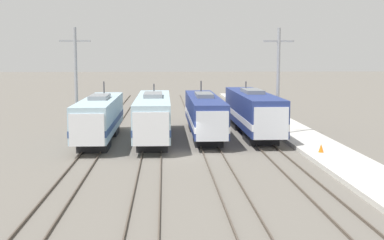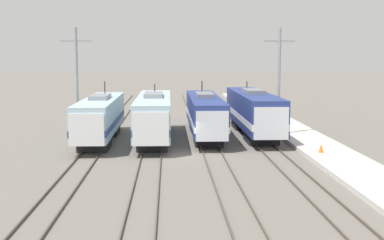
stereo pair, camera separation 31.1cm
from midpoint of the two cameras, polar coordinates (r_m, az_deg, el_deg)
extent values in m
plane|color=#666059|center=(40.42, -1.25, -3.80)|extent=(400.00, 400.00, 0.00)
cube|color=#4C4238|center=(40.92, -12.10, -3.71)|extent=(0.07, 120.00, 0.15)
cube|color=#4C4238|center=(40.71, -10.10, -3.72)|extent=(0.07, 120.00, 0.15)
cube|color=#4C4238|center=(40.44, -5.57, -3.72)|extent=(0.07, 120.00, 0.15)
cube|color=#4C4238|center=(40.40, -3.53, -3.71)|extent=(0.07, 120.00, 0.15)
cube|color=#4C4238|center=(40.49, 1.02, -3.67)|extent=(0.07, 120.00, 0.15)
cube|color=#4C4238|center=(40.61, 3.05, -3.65)|extent=(0.07, 120.00, 0.15)
cube|color=#4C4238|center=(41.07, 7.52, -3.58)|extent=(0.07, 120.00, 0.15)
cube|color=#4C4238|center=(41.35, 9.47, -3.54)|extent=(0.07, 120.00, 0.15)
cube|color=#232326|center=(43.61, -10.57, -2.48)|extent=(2.37, 3.54, 0.95)
cube|color=#232326|center=(51.51, -9.40, -1.02)|extent=(2.37, 3.54, 0.95)
cube|color=#9EBCCC|center=(47.31, -9.98, 0.55)|extent=(2.78, 16.09, 2.80)
cube|color=navy|center=(47.38, -9.97, -0.12)|extent=(2.82, 16.13, 0.50)
cube|color=silver|center=(40.23, -11.22, -0.89)|extent=(2.56, 1.84, 2.38)
cube|color=black|center=(39.34, -11.41, -0.30)|extent=(2.18, 0.08, 0.67)
cube|color=gray|center=(47.16, -10.02, 2.46)|extent=(1.53, 4.02, 0.35)
cylinder|color=#38383D|center=(50.64, -9.55, 3.33)|extent=(0.12, 0.12, 1.34)
cube|color=#232326|center=(43.38, -4.45, -2.44)|extent=(2.46, 3.77, 0.95)
cube|color=#232326|center=(51.85, -4.21, -0.89)|extent=(2.46, 3.77, 0.95)
cube|color=#9EBCCC|center=(47.36, -4.34, 0.72)|extent=(2.89, 17.15, 2.92)
cube|color=navy|center=(47.43, -4.33, 0.02)|extent=(2.93, 17.19, 0.53)
cube|color=silver|center=(39.75, -4.60, -0.80)|extent=(2.66, 1.96, 2.49)
cube|color=black|center=(38.79, -4.64, -0.18)|extent=(2.26, 0.08, 0.70)
cube|color=gray|center=(47.21, -4.36, 2.70)|extent=(1.59, 4.29, 0.35)
cylinder|color=#38383D|center=(50.95, -4.26, 3.35)|extent=(0.12, 0.12, 0.94)
cube|color=black|center=(45.47, 1.48, -1.98)|extent=(2.32, 3.90, 0.95)
cube|color=black|center=(54.21, 0.76, -0.53)|extent=(2.32, 3.90, 0.95)
cube|color=navy|center=(49.60, 1.09, 0.92)|extent=(2.73, 17.71, 2.75)
cube|color=silver|center=(49.66, 1.09, 0.29)|extent=(2.77, 17.75, 0.49)
cube|color=silver|center=(41.65, 1.88, -0.53)|extent=(2.52, 1.79, 2.34)
cube|color=black|center=(40.78, 1.97, 0.04)|extent=(2.14, 0.08, 0.65)
cube|color=slate|center=(49.46, 1.10, 2.71)|extent=(1.50, 4.43, 0.35)
cylinder|color=#38383D|center=(53.31, 0.80, 3.52)|extent=(0.12, 0.12, 1.28)
cube|color=black|center=(46.72, 7.11, -1.79)|extent=(2.53, 4.01, 0.95)
cube|color=black|center=(55.63, 5.48, -0.37)|extent=(2.53, 4.01, 0.95)
cube|color=navy|center=(50.93, 6.25, 1.19)|extent=(2.97, 18.24, 3.02)
cube|color=silver|center=(50.99, 6.24, 0.52)|extent=(3.01, 18.28, 0.54)
cube|color=silver|center=(43.01, 7.97, -0.20)|extent=(2.74, 2.19, 2.57)
cube|color=black|center=(41.95, 8.25, 0.39)|extent=(2.32, 0.08, 0.72)
cube|color=slate|center=(50.79, 6.28, 3.09)|extent=(1.64, 4.56, 0.35)
cylinder|color=#38383D|center=(54.73, 5.61, 3.65)|extent=(0.12, 0.12, 0.89)
cylinder|color=gray|center=(48.74, -12.45, 3.79)|extent=(0.29, 0.29, 9.96)
cube|color=gray|center=(48.69, -12.56, 8.24)|extent=(2.77, 0.16, 0.16)
cylinder|color=gray|center=(49.14, 8.99, 3.89)|extent=(0.29, 0.29, 9.96)
cube|color=gray|center=(49.09, 9.07, 8.31)|extent=(2.77, 0.16, 0.16)
cube|color=beige|center=(42.19, 13.99, -3.32)|extent=(4.00, 120.00, 0.33)
cone|color=orange|center=(40.90, 13.39, -2.93)|extent=(0.40, 0.40, 0.64)
camera|label=1|loc=(0.16, -90.21, -0.03)|focal=50.00mm
camera|label=2|loc=(0.16, 89.79, 0.03)|focal=50.00mm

